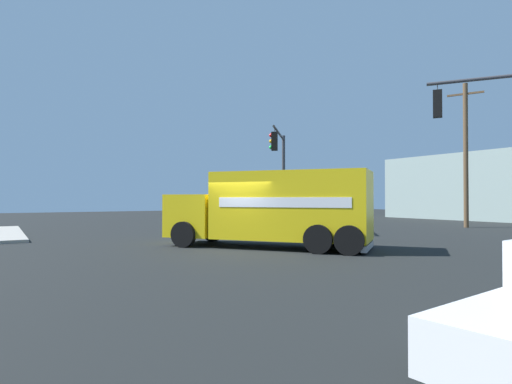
% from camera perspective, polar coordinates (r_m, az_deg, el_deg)
% --- Properties ---
extents(ground_plane, '(100.00, 100.00, 0.00)m').
position_cam_1_polar(ground_plane, '(15.84, -1.82, -7.74)').
color(ground_plane, black).
extents(delivery_truck, '(7.81, 6.76, 2.90)m').
position_cam_1_polar(delivery_truck, '(16.17, 2.45, -2.24)').
color(delivery_truck, yellow).
rests_on(delivery_truck, ground).
extents(traffic_light_secondary, '(3.85, 3.41, 5.80)m').
position_cam_1_polar(traffic_light_secondary, '(24.37, 3.36, 3.75)').
color(traffic_light_secondary, '#38383D').
rests_on(traffic_light_secondary, ground).
extents(utility_pole, '(2.03, 1.06, 9.47)m').
position_cam_1_polar(utility_pole, '(30.76, 26.66, 4.77)').
color(utility_pole, brown).
rests_on(utility_pole, ground).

